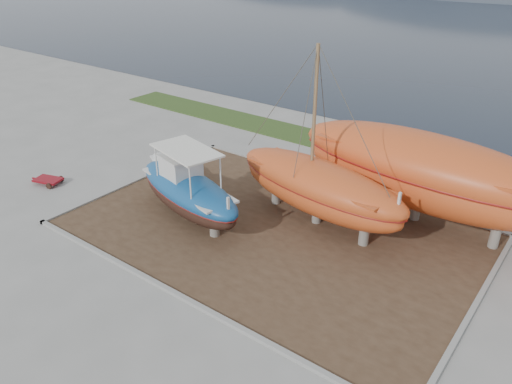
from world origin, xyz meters
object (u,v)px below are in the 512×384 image
Objects in this scene: orange_sailboat at (321,141)px; orange_bare_hull at (421,180)px; blue_caique at (188,184)px; red_trailer at (48,181)px; white_dinghy at (170,169)px.

orange_sailboat is 5.19m from orange_bare_hull.
orange_sailboat is at bearing 47.01° from blue_caique.
red_trailer is (-8.92, -1.97, -1.68)m from blue_caique.
blue_caique is 1.92× the size of white_dinghy.
blue_caique is 6.55m from orange_sailboat.
orange_sailboat is 15.55m from red_trailer.
orange_bare_hull reaches higher than blue_caique.
orange_sailboat reaches higher than orange_bare_hull.
orange_bare_hull reaches higher than red_trailer.
orange_sailboat reaches higher than red_trailer.
red_trailer is (-14.05, -5.28, -4.03)m from orange_sailboat.
blue_caique reaches higher than white_dinghy.
blue_caique is at bearing -4.94° from red_trailer.
blue_caique is 0.79× the size of orange_sailboat.
red_trailer is (-17.69, -8.38, -1.99)m from orange_bare_hull.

